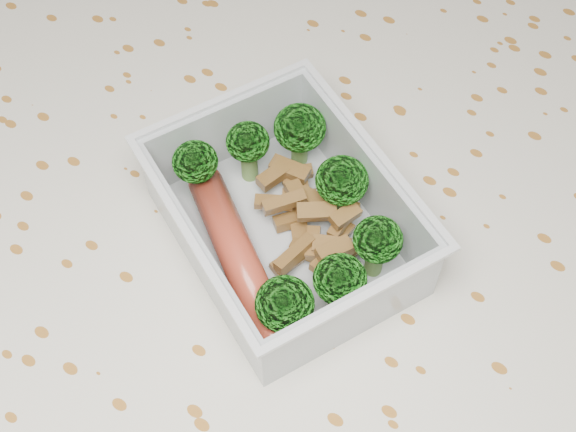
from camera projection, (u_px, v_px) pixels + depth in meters
The scene contains 6 objects.
dining_table at pixel (300, 308), 0.57m from camera, with size 1.40×0.90×0.75m.
tablecloth at pixel (301, 274), 0.53m from camera, with size 1.46×0.96×0.19m.
lunch_container at pixel (285, 225), 0.48m from camera, with size 0.20×0.18×0.06m.
broccoli_florets at pixel (301, 206), 0.47m from camera, with size 0.15×0.14×0.05m.
meat_pile at pixel (307, 217), 0.49m from camera, with size 0.08×0.08×0.03m.
sausage at pixel (238, 256), 0.47m from camera, with size 0.12×0.08×0.02m.
Camera 1 is at (0.14, -0.22, 1.18)m, focal length 50.00 mm.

